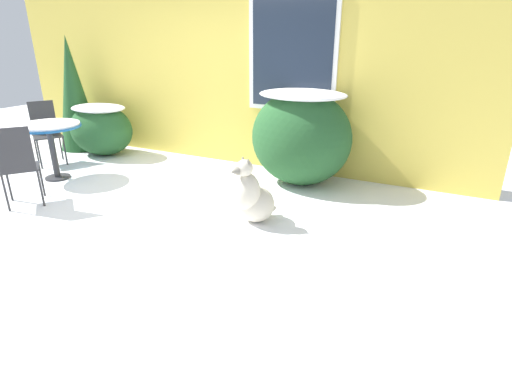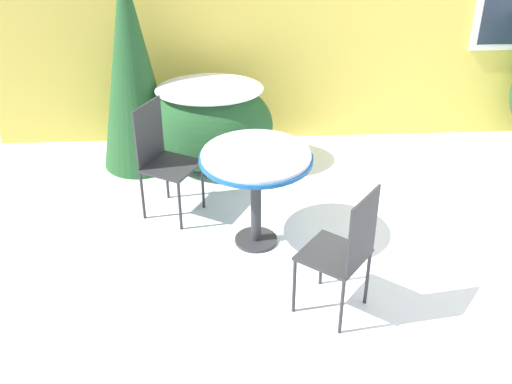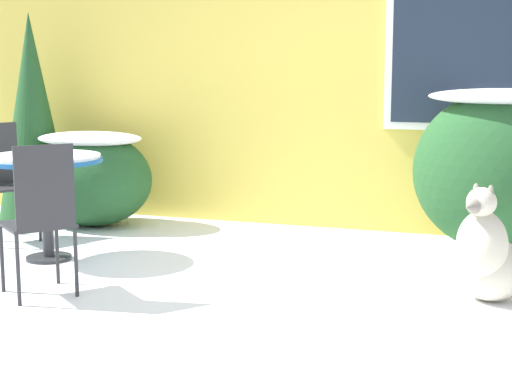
% 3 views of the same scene
% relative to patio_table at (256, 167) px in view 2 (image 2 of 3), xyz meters
% --- Properties ---
extents(ground_plane, '(16.00, 16.00, 0.00)m').
position_rel_patio_table_xyz_m(ground_plane, '(1.54, -0.38, -0.66)').
color(ground_plane, white).
extents(shrub_left, '(1.13, 0.83, 0.84)m').
position_rel_patio_table_xyz_m(shrub_left, '(-0.34, 1.20, -0.21)').
color(shrub_left, '#235128').
rests_on(shrub_left, ground_plane).
extents(evergreen_bush, '(0.68, 0.68, 1.90)m').
position_rel_patio_table_xyz_m(evergreen_bush, '(-1.02, 1.34, 0.28)').
color(evergreen_bush, '#235128').
rests_on(evergreen_bush, ground_plane).
extents(patio_table, '(0.83, 0.83, 0.78)m').
position_rel_patio_table_xyz_m(patio_table, '(0.00, 0.00, 0.00)').
color(patio_table, '#2D2D30').
rests_on(patio_table, ground_plane).
extents(patio_chair_near_table, '(0.53, 0.53, 0.95)m').
position_rel_patio_table_xyz_m(patio_chair_near_table, '(-0.73, 0.48, -0.15)').
color(patio_chair_near_table, '#2D2D30').
rests_on(patio_chair_near_table, ground_plane).
extents(patio_chair_far_side, '(0.55, 0.55, 0.95)m').
position_rel_patio_table_xyz_m(patio_chair_far_side, '(0.52, -0.84, -0.15)').
color(patio_chair_far_side, '#2D2D30').
rests_on(patio_chair_far_side, ground_plane).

